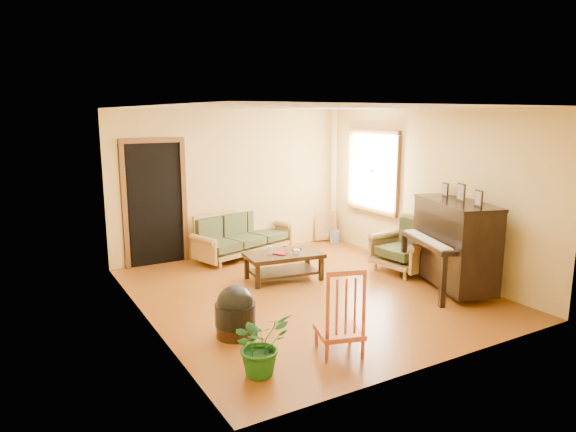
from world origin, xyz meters
TOP-DOWN VIEW (x-y plane):
  - floor at (0.00, 0.00)m, footprint 5.00×5.00m
  - doorway at (-1.45, 2.48)m, footprint 1.08×0.16m
  - window at (2.21, 1.30)m, footprint 0.12×1.36m
  - sofa at (0.03, 2.18)m, footprint 2.01×1.29m
  - coffee_table at (-0.00, 0.67)m, footprint 1.23×0.78m
  - armchair at (1.85, 0.04)m, footprint 0.94×0.98m
  - piano at (1.90, -0.95)m, footprint 1.30×1.68m
  - footstool at (-1.50, -0.85)m, footprint 0.57×0.57m
  - red_chair at (-0.72, -1.79)m, footprint 0.58×0.61m
  - leaning_frame at (1.95, 2.42)m, footprint 0.47×0.21m
  - ceramic_crock at (2.02, 2.18)m, footprint 0.23×0.23m
  - potted_plant at (-1.64, -1.78)m, footprint 0.63×0.57m
  - book at (-0.15, 0.61)m, footprint 0.26×0.28m
  - candle at (-0.22, 0.72)m, footprint 0.10×0.10m
  - glass_jar at (0.15, 0.54)m, footprint 0.13×0.13m
  - remote at (0.26, 0.73)m, footprint 0.16×0.05m

SIDE VIEW (x-z plane):
  - floor at x=0.00m, z-range 0.00..0.00m
  - ceramic_crock at x=2.02m, z-range 0.00..0.24m
  - coffee_table at x=0.00m, z-range 0.00..0.42m
  - footstool at x=-1.50m, z-range 0.00..0.45m
  - leaning_frame at x=1.95m, z-range 0.00..0.61m
  - potted_plant at x=-1.64m, z-range 0.00..0.63m
  - sofa at x=0.03m, z-range 0.00..0.80m
  - remote at x=0.26m, z-range 0.42..0.44m
  - book at x=-0.15m, z-range 0.42..0.44m
  - armchair at x=1.85m, z-range 0.00..0.89m
  - glass_jar at x=0.15m, z-range 0.42..0.49m
  - candle at x=-0.22m, z-range 0.42..0.55m
  - red_chair at x=-0.72m, z-range 0.00..0.97m
  - piano at x=1.90m, z-range 0.00..1.30m
  - doorway at x=-1.45m, z-range 0.00..2.05m
  - window at x=2.21m, z-range 0.77..2.23m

